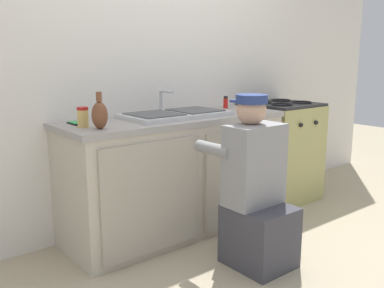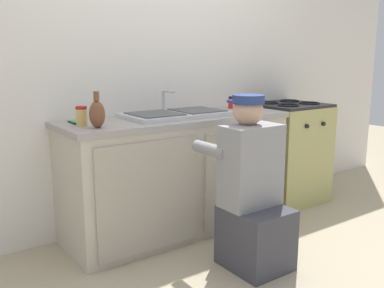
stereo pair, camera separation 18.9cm
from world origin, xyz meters
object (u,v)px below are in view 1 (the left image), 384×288
(sink_double_basin, at_px, (175,114))
(vase_decorative, at_px, (100,115))
(cell_phone, at_px, (76,123))
(plumber_person, at_px, (256,196))
(condiment_jar, at_px, (83,117))
(water_glass, at_px, (244,106))
(stove_range, at_px, (279,151))
(spice_bottle_red, at_px, (226,102))

(sink_double_basin, bearing_deg, vase_decorative, -167.11)
(sink_double_basin, bearing_deg, cell_phone, 170.88)
(plumber_person, xyz_separation_m, condiment_jar, (-0.82, 0.75, 0.50))
(sink_double_basin, bearing_deg, water_glass, -15.86)
(vase_decorative, bearing_deg, sink_double_basin, 12.89)
(plumber_person, xyz_separation_m, cell_phone, (-0.80, 0.89, 0.44))
(plumber_person, bearing_deg, cell_phone, 131.99)
(vase_decorative, distance_m, cell_phone, 0.29)
(vase_decorative, xyz_separation_m, cell_phone, (-0.04, 0.28, -0.08))
(sink_double_basin, distance_m, stove_range, 1.30)
(plumber_person, bearing_deg, spice_bottle_red, 57.58)
(plumber_person, xyz_separation_m, vase_decorative, (-0.76, 0.61, 0.52))
(vase_decorative, distance_m, water_glass, 1.27)
(condiment_jar, xyz_separation_m, cell_phone, (0.01, 0.15, -0.06))
(spice_bottle_red, height_order, vase_decorative, vase_decorative)
(plumber_person, bearing_deg, stove_range, 33.76)
(stove_range, distance_m, plumber_person, 1.39)
(sink_double_basin, height_order, plumber_person, plumber_person)
(sink_double_basin, relative_size, cell_phone, 5.71)
(condiment_jar, distance_m, cell_phone, 0.16)
(condiment_jar, relative_size, cell_phone, 0.91)
(sink_double_basin, distance_m, spice_bottle_red, 0.66)
(sink_double_basin, bearing_deg, plumber_person, -85.02)
(sink_double_basin, height_order, stove_range, sink_double_basin)
(vase_decorative, bearing_deg, spice_bottle_red, 12.56)
(water_glass, bearing_deg, plumber_person, -129.27)
(spice_bottle_red, relative_size, cell_phone, 0.75)
(stove_range, xyz_separation_m, vase_decorative, (-1.92, -0.16, 0.52))
(cell_phone, bearing_deg, vase_decorative, -82.20)
(condiment_jar, bearing_deg, plumber_person, -42.39)
(stove_range, xyz_separation_m, plumber_person, (-1.15, -0.77, 0.00))
(cell_phone, bearing_deg, water_glass, -12.10)
(water_glass, bearing_deg, cell_phone, 167.90)
(condiment_jar, distance_m, water_glass, 1.32)
(condiment_jar, xyz_separation_m, spice_bottle_red, (1.40, 0.17, -0.01))
(plumber_person, relative_size, condiment_jar, 8.63)
(sink_double_basin, relative_size, stove_range, 0.86)
(stove_range, bearing_deg, spice_bottle_red, 166.08)
(sink_double_basin, relative_size, spice_bottle_red, 7.62)
(stove_range, bearing_deg, water_glass, -166.31)
(cell_phone, bearing_deg, spice_bottle_red, 0.92)
(condiment_jar, bearing_deg, cell_phone, 84.52)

